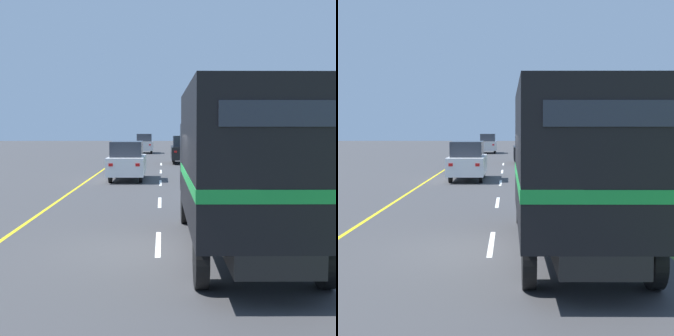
% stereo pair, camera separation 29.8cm
% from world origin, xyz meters
% --- Properties ---
extents(ground_plane, '(200.00, 200.00, 0.00)m').
position_xyz_m(ground_plane, '(0.00, 0.00, 0.00)').
color(ground_plane, '#3D3D3F').
extents(edge_line_yellow, '(0.12, 70.24, 0.01)m').
position_xyz_m(edge_line_yellow, '(-3.70, 19.20, 0.00)').
color(edge_line_yellow, yellow).
rests_on(edge_line_yellow, ground).
extents(centre_dash_near, '(0.12, 2.60, 0.01)m').
position_xyz_m(centre_dash_near, '(0.00, 0.67, 0.00)').
color(centre_dash_near, white).
rests_on(centre_dash_near, ground).
extents(centre_dash_mid_a, '(0.12, 2.60, 0.01)m').
position_xyz_m(centre_dash_mid_a, '(0.00, 7.27, 0.00)').
color(centre_dash_mid_a, white).
rests_on(centre_dash_mid_a, ground).
extents(centre_dash_mid_b, '(0.12, 2.60, 0.01)m').
position_xyz_m(centre_dash_mid_b, '(0.00, 13.87, 0.00)').
color(centre_dash_mid_b, white).
rests_on(centre_dash_mid_b, ground).
extents(centre_dash_far, '(0.12, 2.60, 0.01)m').
position_xyz_m(centre_dash_far, '(0.00, 20.47, 0.00)').
color(centre_dash_far, white).
rests_on(centre_dash_far, ground).
extents(centre_dash_farthest, '(0.12, 2.60, 0.01)m').
position_xyz_m(centre_dash_farthest, '(0.00, 27.07, 0.00)').
color(centre_dash_farthest, white).
rests_on(centre_dash_farthest, ground).
extents(horse_trailer_truck, '(2.40, 7.92, 3.40)m').
position_xyz_m(horse_trailer_truck, '(1.75, -0.25, 1.92)').
color(horse_trailer_truck, black).
rests_on(horse_trailer_truck, ground).
extents(lead_car_white, '(1.80, 4.48, 1.98)m').
position_xyz_m(lead_car_white, '(-1.70, 15.28, 1.00)').
color(lead_car_white, black).
rests_on(lead_car_white, ground).
extents(lead_car_black_ahead, '(1.80, 4.39, 2.10)m').
position_xyz_m(lead_car_black_ahead, '(1.67, 28.03, 1.04)').
color(lead_car_black_ahead, black).
rests_on(lead_car_black_ahead, ground).
extents(lead_car_silver_ahead, '(1.80, 4.58, 2.08)m').
position_xyz_m(lead_car_silver_ahead, '(-1.82, 44.26, 1.04)').
color(lead_car_silver_ahead, black).
rests_on(lead_car_silver_ahead, ground).
extents(highway_sign, '(2.11, 0.09, 2.89)m').
position_xyz_m(highway_sign, '(5.90, 8.12, 1.87)').
color(highway_sign, '#9E9EA3').
rests_on(highway_sign, ground).
extents(roadside_tree_mid, '(3.01, 3.01, 4.48)m').
position_xyz_m(roadside_tree_mid, '(7.81, 21.75, 2.97)').
color(roadside_tree_mid, brown).
rests_on(roadside_tree_mid, ground).
extents(roadside_tree_far, '(4.10, 4.10, 6.03)m').
position_xyz_m(roadside_tree_far, '(11.10, 31.40, 3.96)').
color(roadside_tree_far, brown).
rests_on(roadside_tree_far, ground).
extents(delineator_post, '(0.08, 0.08, 0.95)m').
position_xyz_m(delineator_post, '(4.37, 3.91, 0.51)').
color(delineator_post, white).
rests_on(delineator_post, ground).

